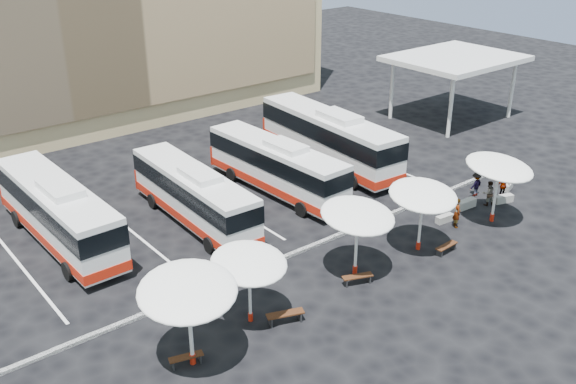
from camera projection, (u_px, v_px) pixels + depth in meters
ground at (309, 255)px, 33.08m from camera, size 120.00×120.00×0.00m
service_canopy at (455, 60)px, 51.80m from camera, size 10.00×8.00×5.20m
curb_divider at (303, 250)px, 33.40m from camera, size 34.00×0.25×0.15m
bay_lines at (223, 202)px, 38.75m from camera, size 24.15×12.00×0.01m
bus_0 at (57, 211)px, 33.51m from camera, size 2.86×11.62×3.67m
bus_1 at (193, 194)px, 35.74m from camera, size 2.77×10.77×3.39m
bus_2 at (276, 165)px, 39.50m from camera, size 2.86×11.04×3.48m
bus_3 at (329, 137)px, 43.51m from camera, size 3.48×12.58×3.95m
sunshade_0 at (188, 291)px, 23.93m from camera, size 5.02×5.05×3.97m
sunshade_1 at (249, 263)px, 26.71m from camera, size 3.45×3.49×3.40m
sunshade_2 at (358, 216)px, 30.11m from camera, size 4.02×4.06×3.72m
sunshade_3 at (423, 195)px, 32.32m from camera, size 4.22×4.26×3.65m
sunshade_4 at (499, 167)px, 35.18m from camera, size 4.69×4.72×3.88m
wood_bench_0 at (186, 358)px, 25.13m from camera, size 1.41×0.72×0.42m
wood_bench_1 at (285, 315)px, 27.59m from camera, size 1.70×1.00×0.51m
wood_bench_2 at (357, 278)px, 30.41m from camera, size 1.53×0.92×0.46m
wood_bench_3 at (446, 247)px, 33.12m from camera, size 1.45×0.45×0.44m
conc_bench_0 at (444, 219)px, 36.35m from camera, size 1.14×0.48×0.41m
conc_bench_1 at (466, 204)px, 37.98m from camera, size 1.37×0.55×0.50m
conc_bench_2 at (503, 199)px, 38.70m from camera, size 1.28×0.76×0.46m
conc_bench_3 at (508, 186)px, 40.43m from camera, size 1.19×0.72×0.42m
passenger_0 at (457, 213)px, 35.56m from camera, size 0.70×0.75×1.72m
passenger_1 at (489, 193)px, 38.12m from camera, size 0.94×0.86×1.55m
passenger_2 at (503, 186)px, 39.07m from camera, size 1.00×0.65×1.58m
passenger_3 at (476, 184)px, 39.35m from camera, size 0.99×0.57×1.52m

